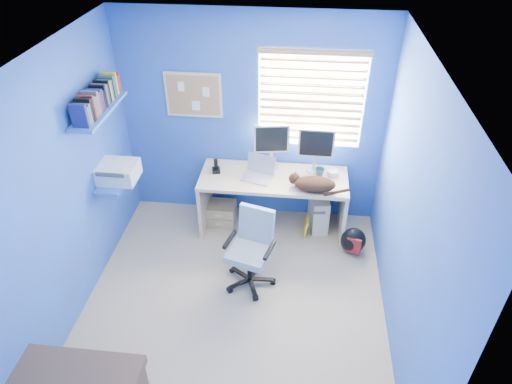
# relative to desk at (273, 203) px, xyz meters

# --- Properties ---
(floor) EXTENTS (3.00, 3.20, 0.00)m
(floor) POSITION_rel_desk_xyz_m (-0.28, -1.26, -0.37)
(floor) COLOR tan
(floor) RESTS_ON ground
(ceiling) EXTENTS (3.00, 3.20, 0.00)m
(ceiling) POSITION_rel_desk_xyz_m (-0.28, -1.26, 2.13)
(ceiling) COLOR white
(ceiling) RESTS_ON wall_back
(wall_back) EXTENTS (3.00, 0.01, 2.50)m
(wall_back) POSITION_rel_desk_xyz_m (-0.28, 0.34, 0.88)
(wall_back) COLOR #3551A7
(wall_back) RESTS_ON ground
(wall_front) EXTENTS (3.00, 0.01, 2.50)m
(wall_front) POSITION_rel_desk_xyz_m (-0.28, -2.86, 0.88)
(wall_front) COLOR #3551A7
(wall_front) RESTS_ON ground
(wall_left) EXTENTS (0.01, 3.20, 2.50)m
(wall_left) POSITION_rel_desk_xyz_m (-1.78, -1.26, 0.88)
(wall_left) COLOR #3551A7
(wall_left) RESTS_ON ground
(wall_right) EXTENTS (0.01, 3.20, 2.50)m
(wall_right) POSITION_rel_desk_xyz_m (1.22, -1.26, 0.88)
(wall_right) COLOR #3551A7
(wall_right) RESTS_ON ground
(desk) EXTENTS (1.68, 0.65, 0.74)m
(desk) POSITION_rel_desk_xyz_m (0.00, 0.00, 0.00)
(desk) COLOR beige
(desk) RESTS_ON floor
(laptop) EXTENTS (0.39, 0.34, 0.22)m
(laptop) POSITION_rel_desk_xyz_m (-0.18, -0.04, 0.48)
(laptop) COLOR silver
(laptop) RESTS_ON desk
(monitor_left) EXTENTS (0.41, 0.18, 0.54)m
(monitor_left) POSITION_rel_desk_xyz_m (-0.05, 0.24, 0.64)
(monitor_left) COLOR silver
(monitor_left) RESTS_ON desk
(monitor_right) EXTENTS (0.40, 0.13, 0.54)m
(monitor_right) POSITION_rel_desk_xyz_m (0.45, 0.19, 0.64)
(monitor_right) COLOR silver
(monitor_right) RESTS_ON desk
(phone) EXTENTS (0.11, 0.13, 0.17)m
(phone) POSITION_rel_desk_xyz_m (-0.67, 0.04, 0.45)
(phone) COLOR black
(phone) RESTS_ON desk
(mug) EXTENTS (0.10, 0.09, 0.10)m
(mug) POSITION_rel_desk_xyz_m (0.52, 0.08, 0.42)
(mug) COLOR #265B57
(mug) RESTS_ON desk
(cd_spindle) EXTENTS (0.13, 0.13, 0.07)m
(cd_spindle) POSITION_rel_desk_xyz_m (0.67, 0.11, 0.41)
(cd_spindle) COLOR silver
(cd_spindle) RESTS_ON desk
(cat) EXTENTS (0.49, 0.35, 0.16)m
(cat) POSITION_rel_desk_xyz_m (0.46, -0.21, 0.45)
(cat) COLOR black
(cat) RESTS_ON desk
(tower_pc) EXTENTS (0.25, 0.46, 0.45)m
(tower_pc) POSITION_rel_desk_xyz_m (0.55, 0.11, -0.14)
(tower_pc) COLOR beige
(tower_pc) RESTS_ON floor
(drawer_boxes) EXTENTS (0.35, 0.28, 0.27)m
(drawer_boxes) POSITION_rel_desk_xyz_m (-0.64, 0.05, -0.23)
(drawer_boxes) COLOR tan
(drawer_boxes) RESTS_ON floor
(yellow_book) EXTENTS (0.03, 0.17, 0.24)m
(yellow_book) POSITION_rel_desk_xyz_m (0.41, -0.09, -0.25)
(yellow_book) COLOR yellow
(yellow_book) RESTS_ON floor
(backpack) EXTENTS (0.35, 0.31, 0.34)m
(backpack) POSITION_rel_desk_xyz_m (0.94, -0.34, -0.20)
(backpack) COLOR black
(backpack) RESTS_ON floor
(office_chair) EXTENTS (0.61, 0.61, 0.85)m
(office_chair) POSITION_rel_desk_xyz_m (-0.15, -0.90, -0.05)
(office_chair) COLOR black
(office_chair) RESTS_ON floor
(window_blinds) EXTENTS (1.15, 0.05, 1.10)m
(window_blinds) POSITION_rel_desk_xyz_m (0.37, 0.31, 1.18)
(window_blinds) COLOR white
(window_blinds) RESTS_ON ground
(corkboard) EXTENTS (0.64, 0.02, 0.52)m
(corkboard) POSITION_rel_desk_xyz_m (-0.93, 0.33, 1.18)
(corkboard) COLOR beige
(corkboard) RESTS_ON ground
(wall_shelves) EXTENTS (0.42, 0.90, 1.05)m
(wall_shelves) POSITION_rel_desk_xyz_m (-1.64, -0.51, 1.06)
(wall_shelves) COLOR blue
(wall_shelves) RESTS_ON ground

